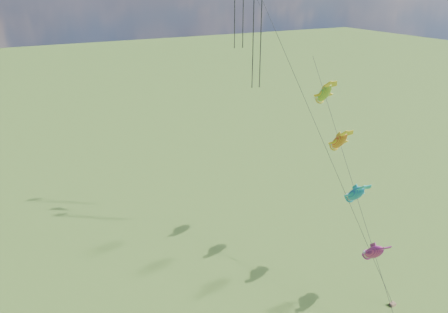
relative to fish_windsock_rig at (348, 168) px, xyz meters
name	(u,v)px	position (x,y,z in m)	size (l,w,h in m)	color
fish_windsock_rig	(348,168)	(0.00, 0.00, 0.00)	(3.95, 15.53, 15.37)	brown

